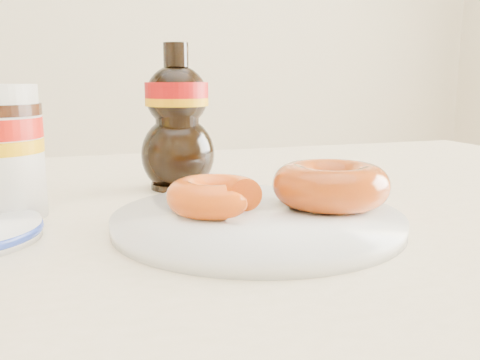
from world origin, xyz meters
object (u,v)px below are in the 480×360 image
object	(u,v)px
plate	(258,220)
syrup_bottle	(177,117)
donut_bitten	(215,196)
donut_whole	(331,185)
dining_table	(181,288)

from	to	relation	value
plate	syrup_bottle	size ratio (longest dim) A/B	1.50
donut_bitten	donut_whole	distance (m)	0.11
dining_table	donut_whole	xyz separation A→B (m)	(0.13, -0.07, 0.12)
dining_table	syrup_bottle	xyz separation A→B (m)	(0.03, 0.12, 0.17)
donut_bitten	donut_whole	world-z (taller)	donut_whole
dining_table	plate	distance (m)	0.13
dining_table	donut_whole	distance (m)	0.19
dining_table	syrup_bottle	bearing A→B (deg)	77.84
dining_table	syrup_bottle	world-z (taller)	syrup_bottle
donut_bitten	dining_table	bearing A→B (deg)	115.28
donut_bitten	syrup_bottle	distance (m)	0.19
plate	donut_bitten	world-z (taller)	donut_bitten
donut_bitten	syrup_bottle	bearing A→B (deg)	96.61
plate	donut_bitten	distance (m)	0.04
plate	syrup_bottle	bearing A→B (deg)	98.63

